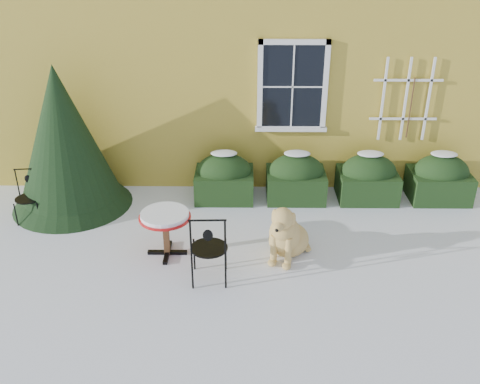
{
  "coord_description": "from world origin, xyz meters",
  "views": [
    {
      "loc": [
        0.07,
        -6.2,
        4.56
      ],
      "look_at": [
        0.0,
        1.0,
        0.9
      ],
      "focal_mm": 40.0,
      "sensor_mm": 36.0,
      "label": 1
    }
  ],
  "objects_px": {
    "patio_chair_near": "(209,248)",
    "bistro_table": "(165,220)",
    "patio_chair_far": "(28,196)",
    "evergreen_shrub": "(66,152)",
    "dog": "(286,235)"
  },
  "relations": [
    {
      "from": "evergreen_shrub",
      "to": "bistro_table",
      "type": "height_order",
      "value": "evergreen_shrub"
    },
    {
      "from": "patio_chair_near",
      "to": "patio_chair_far",
      "type": "xyz_separation_m",
      "value": [
        -3.15,
        1.73,
        -0.11
      ]
    },
    {
      "from": "evergreen_shrub",
      "to": "dog",
      "type": "height_order",
      "value": "evergreen_shrub"
    },
    {
      "from": "patio_chair_far",
      "to": "patio_chair_near",
      "type": "bearing_deg",
      "value": -34.79
    },
    {
      "from": "patio_chair_far",
      "to": "bistro_table",
      "type": "bearing_deg",
      "value": -29.37
    },
    {
      "from": "patio_chair_near",
      "to": "bistro_table",
      "type": "bearing_deg",
      "value": -45.72
    },
    {
      "from": "bistro_table",
      "to": "evergreen_shrub",
      "type": "bearing_deg",
      "value": 140.05
    },
    {
      "from": "bistro_table",
      "to": "patio_chair_far",
      "type": "distance_m",
      "value": 2.68
    },
    {
      "from": "patio_chair_near",
      "to": "evergreen_shrub",
      "type": "bearing_deg",
      "value": -42.78
    },
    {
      "from": "bistro_table",
      "to": "dog",
      "type": "distance_m",
      "value": 1.82
    },
    {
      "from": "evergreen_shrub",
      "to": "patio_chair_far",
      "type": "height_order",
      "value": "evergreen_shrub"
    },
    {
      "from": "dog",
      "to": "evergreen_shrub",
      "type": "bearing_deg",
      "value": 177.6
    },
    {
      "from": "evergreen_shrub",
      "to": "patio_chair_far",
      "type": "bearing_deg",
      "value": -136.27
    },
    {
      "from": "patio_chair_far",
      "to": "dog",
      "type": "height_order",
      "value": "dog"
    },
    {
      "from": "evergreen_shrub",
      "to": "patio_chair_far",
      "type": "relative_size",
      "value": 2.88
    }
  ]
}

